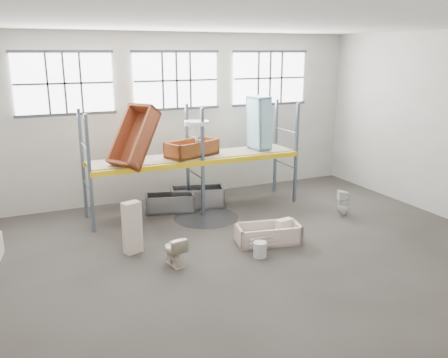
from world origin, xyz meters
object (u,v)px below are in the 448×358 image
toilet_beige (174,250)px  rust_tub_flat (192,148)px  blue_tub_upright (259,123)px  steel_tub_left (170,203)px  toilet_white (344,203)px  cistern_tall (132,228)px  bucket (260,250)px  bathtub_beige (268,234)px  steel_tub_right (197,197)px

toilet_beige → rust_tub_flat: (1.65, 3.22, 1.49)m
toilet_beige → blue_tub_upright: (3.80, 3.27, 2.06)m
toilet_beige → steel_tub_left: size_ratio=0.48×
toilet_white → rust_tub_flat: rust_tub_flat is taller
toilet_beige → cistern_tall: cistern_tall is taller
steel_tub_left → bucket: 3.90m
cistern_tall → steel_tub_left: size_ratio=0.87×
steel_tub_left → toilet_beige: bearing=-106.7°
steel_tub_left → toilet_white: bearing=-28.4°
blue_tub_upright → steel_tub_left: bearing=177.6°
toilet_white → rust_tub_flat: (-3.67, 2.17, 1.46)m
toilet_white → toilet_beige: bearing=-54.9°
bathtub_beige → cistern_tall: 3.20m
cistern_tall → bucket: (2.51, -1.42, -0.43)m
toilet_beige → steel_tub_right: bearing=-127.3°
steel_tub_left → steel_tub_right: size_ratio=0.89×
bucket → blue_tub_upright: bearing=62.3°
bathtub_beige → steel_tub_right: 3.32m
cistern_tall → steel_tub_right: 3.58m
bathtub_beige → blue_tub_upright: 3.99m
cistern_tall → bucket: cistern_tall is taller
cistern_tall → blue_tub_upright: bearing=9.9°
rust_tub_flat → blue_tub_upright: blue_tub_upright is taller
steel_tub_right → blue_tub_upright: bearing=-6.6°
bathtub_beige → steel_tub_right: size_ratio=0.98×
bathtub_beige → toilet_white: (2.89, 0.84, 0.14)m
rust_tub_flat → cistern_tall: bearing=-136.0°
toilet_beige → steel_tub_left: 3.54m
bathtub_beige → cistern_tall: size_ratio=1.26×
cistern_tall → rust_tub_flat: bearing=26.8°
blue_tub_upright → rust_tub_flat: bearing=-178.7°
toilet_beige → cistern_tall: 1.22m
bucket → steel_tub_right: bearing=89.5°
bathtub_beige → toilet_white: size_ratio=2.10×
toilet_beige → blue_tub_upright: 5.42m
steel_tub_right → cistern_tall: bearing=-135.6°
cistern_tall → steel_tub_left: (1.66, 2.39, -0.35)m
toilet_white → blue_tub_upright: blue_tub_upright is taller
blue_tub_upright → toilet_beige: bearing=-139.3°
steel_tub_right → bucket: (-0.03, -3.91, -0.11)m
bathtub_beige → bucket: 0.85m
toilet_beige → cistern_tall: (-0.65, 1.00, 0.27)m
toilet_beige → blue_tub_upright: size_ratio=0.43×
steel_tub_left → blue_tub_upright: 3.52m
bathtub_beige → toilet_beige: (-2.43, -0.22, 0.11)m
bucket → steel_tub_left: bearing=102.6°
toilet_beige → steel_tub_right: 3.98m
rust_tub_flat → bucket: 4.00m
toilet_beige → rust_tub_flat: size_ratio=0.44×
toilet_beige → bucket: size_ratio=1.90×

